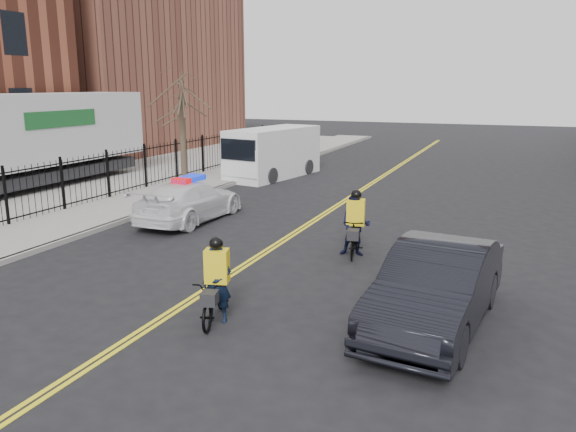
# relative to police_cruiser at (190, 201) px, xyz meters

# --- Properties ---
(ground) EXTENTS (120.00, 120.00, 0.00)m
(ground) POSITION_rel_police_cruiser_xyz_m (4.02, -4.74, -0.71)
(ground) COLOR black
(ground) RESTS_ON ground
(center_line_left) EXTENTS (0.10, 60.00, 0.01)m
(center_line_left) POSITION_rel_police_cruiser_xyz_m (3.94, 3.26, -0.70)
(center_line_left) COLOR yellow
(center_line_left) RESTS_ON ground
(center_line_right) EXTENTS (0.10, 60.00, 0.01)m
(center_line_right) POSITION_rel_police_cruiser_xyz_m (4.10, 3.26, -0.70)
(center_line_right) COLOR yellow
(center_line_right) RESTS_ON ground
(sidewalk) EXTENTS (3.00, 60.00, 0.15)m
(sidewalk) POSITION_rel_police_cruiser_xyz_m (-3.48, 3.26, -0.63)
(sidewalk) COLOR gray
(sidewalk) RESTS_ON ground
(curb) EXTENTS (0.20, 60.00, 0.15)m
(curb) POSITION_rel_police_cruiser_xyz_m (-1.98, 3.26, -0.63)
(curb) COLOR gray
(curb) RESTS_ON ground
(iron_fence) EXTENTS (0.12, 28.00, 2.00)m
(iron_fence) POSITION_rel_police_cruiser_xyz_m (-4.98, 3.26, 0.29)
(iron_fence) COLOR black
(iron_fence) RESTS_ON ground
(warehouse_far) EXTENTS (14.00, 18.00, 14.00)m
(warehouse_far) POSITION_rel_police_cruiser_xyz_m (-18.98, 19.26, 6.29)
(warehouse_far) COLOR brown
(warehouse_far) RESTS_ON ground
(street_tree) EXTENTS (3.20, 3.20, 4.80)m
(street_tree) POSITION_rel_police_cruiser_xyz_m (-3.58, 5.26, 2.83)
(street_tree) COLOR #372C20
(street_tree) RESTS_ON sidewalk
(police_cruiser) EXTENTS (2.03, 4.86, 1.56)m
(police_cruiser) POSITION_rel_police_cruiser_xyz_m (0.00, 0.00, 0.00)
(police_cruiser) COLOR white
(police_cruiser) RESTS_ON ground
(dark_sedan) EXTENTS (2.27, 5.16, 1.65)m
(dark_sedan) POSITION_rel_police_cruiser_xyz_m (9.20, -5.78, 0.12)
(dark_sedan) COLOR black
(dark_sedan) RESTS_ON ground
(cargo_van) EXTENTS (3.15, 6.26, 2.51)m
(cargo_van) POSITION_rel_police_cruiser_xyz_m (-1.24, 9.77, 0.52)
(cargo_van) COLOR white
(cargo_van) RESTS_ON ground
(semi_trailer) EXTENTS (2.79, 13.70, 4.27)m
(semi_trailer) POSITION_rel_police_cruiser_xyz_m (-9.98, 2.17, 1.72)
(semi_trailer) COLOR silver
(semi_trailer) RESTS_ON ground
(cyclist_near) EXTENTS (1.08, 1.89, 1.76)m
(cyclist_near) POSITION_rel_police_cruiser_xyz_m (5.14, -7.17, -0.10)
(cyclist_near) COLOR black
(cyclist_near) RESTS_ON ground
(cyclist_far) EXTENTS (0.94, 1.91, 1.87)m
(cyclist_far) POSITION_rel_police_cruiser_xyz_m (6.46, -1.80, 0.03)
(cyclist_far) COLOR black
(cyclist_far) RESTS_ON ground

